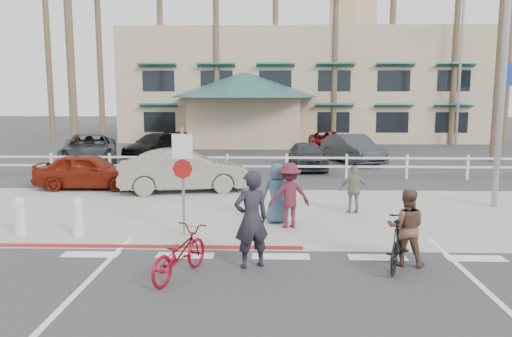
{
  "coord_description": "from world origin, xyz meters",
  "views": [
    {
      "loc": [
        -0.19,
        -9.4,
        3.34
      ],
      "look_at": [
        -0.6,
        3.08,
        1.5
      ],
      "focal_mm": 35.0,
      "sensor_mm": 36.0,
      "label": 1
    }
  ],
  "objects_px": {
    "bike_black": "(398,242)",
    "bike_red": "(179,253)",
    "car_red_compact": "(89,171)",
    "sign_post": "(183,176)",
    "car_white_sedan": "(184,171)"
  },
  "relations": [
    {
      "from": "car_white_sedan",
      "to": "car_red_compact",
      "type": "bearing_deg",
      "value": 71.55
    },
    {
      "from": "car_red_compact",
      "to": "bike_black",
      "type": "bearing_deg",
      "value": -132.28
    },
    {
      "from": "sign_post",
      "to": "car_white_sedan",
      "type": "relative_size",
      "value": 0.65
    },
    {
      "from": "bike_red",
      "to": "car_red_compact",
      "type": "xyz_separation_m",
      "value": [
        -4.87,
        8.67,
        0.18
      ]
    },
    {
      "from": "sign_post",
      "to": "bike_red",
      "type": "bearing_deg",
      "value": -81.67
    },
    {
      "from": "bike_red",
      "to": "car_white_sedan",
      "type": "distance_m",
      "value": 8.39
    },
    {
      "from": "car_white_sedan",
      "to": "bike_red",
      "type": "bearing_deg",
      "value": 177.42
    },
    {
      "from": "sign_post",
      "to": "car_red_compact",
      "type": "relative_size",
      "value": 0.77
    },
    {
      "from": "bike_black",
      "to": "sign_post",
      "type": "bearing_deg",
      "value": -3.38
    },
    {
      "from": "bike_red",
      "to": "bike_black",
      "type": "bearing_deg",
      "value": -149.17
    },
    {
      "from": "car_red_compact",
      "to": "sign_post",
      "type": "bearing_deg",
      "value": -143.47
    },
    {
      "from": "sign_post",
      "to": "car_red_compact",
      "type": "bearing_deg",
      "value": 127.25
    },
    {
      "from": "bike_red",
      "to": "car_red_compact",
      "type": "height_order",
      "value": "car_red_compact"
    },
    {
      "from": "bike_black",
      "to": "bike_red",
      "type": "bearing_deg",
      "value": 30.74
    },
    {
      "from": "bike_black",
      "to": "car_red_compact",
      "type": "relative_size",
      "value": 0.46
    }
  ]
}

